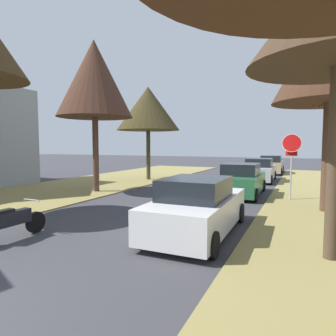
% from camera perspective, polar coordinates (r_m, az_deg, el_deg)
% --- Properties ---
extents(stop_sign_far, '(0.81, 0.71, 2.91)m').
position_cam_1_polar(stop_sign_far, '(13.97, 22.97, 2.82)').
color(stop_sign_far, '#9EA0A5').
rests_on(stop_sign_far, grass_verge_right).
extents(street_tree_right_mid_b, '(4.01, 4.01, 7.80)m').
position_cam_1_polar(street_tree_right_mid_b, '(12.55, 29.43, 19.69)').
color(street_tree_right_mid_b, '#513626').
rests_on(street_tree_right_mid_b, grass_verge_right).
extents(street_tree_left_mid_b, '(3.88, 3.88, 7.78)m').
position_cam_1_polar(street_tree_left_mid_b, '(16.07, -14.20, 16.48)').
color(street_tree_left_mid_b, brown).
rests_on(street_tree_left_mid_b, grass_verge_left).
extents(street_tree_left_far, '(4.41, 4.41, 6.48)m').
position_cam_1_polar(street_tree_left_far, '(20.85, -3.91, 11.47)').
color(street_tree_left_far, '#484225').
rests_on(street_tree_left_far, grass_verge_left).
extents(parked_sedan_white, '(2.00, 4.43, 1.57)m').
position_cam_1_polar(parked_sedan_white, '(8.24, 5.76, -7.72)').
color(parked_sedan_white, white).
rests_on(parked_sedan_white, ground).
extents(parked_sedan_green, '(2.00, 4.43, 1.57)m').
position_cam_1_polar(parked_sedan_green, '(14.90, 14.14, -2.37)').
color(parked_sedan_green, '#28663D').
rests_on(parked_sedan_green, ground).
extents(parked_sedan_silver, '(2.00, 4.43, 1.57)m').
position_cam_1_polar(parked_sedan_silver, '(21.00, 17.42, -0.49)').
color(parked_sedan_silver, '#BCBCC1').
rests_on(parked_sedan_silver, ground).
extents(parked_sedan_tan, '(2.00, 4.43, 1.57)m').
position_cam_1_polar(parked_sedan_tan, '(27.17, 19.50, 0.53)').
color(parked_sedan_tan, tan).
rests_on(parked_sedan_tan, ground).
extents(parked_motorcycle, '(0.60, 2.05, 0.97)m').
position_cam_1_polar(parked_motorcycle, '(8.66, -28.28, -9.27)').
color(parked_motorcycle, black).
rests_on(parked_motorcycle, ground).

